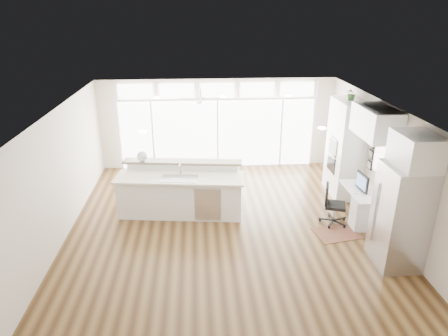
{
  "coord_description": "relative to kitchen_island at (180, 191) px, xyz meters",
  "views": [
    {
      "loc": [
        -0.62,
        -7.64,
        4.61
      ],
      "look_at": [
        -0.04,
        0.6,
        1.28
      ],
      "focal_mm": 32.0,
      "sensor_mm": 36.0,
      "label": 1
    }
  ],
  "objects": [
    {
      "name": "kitchen_island",
      "position": [
        0.0,
        0.0,
        0.0
      ],
      "size": [
        3.1,
        1.47,
        1.19
      ],
      "primitive_type": "cube",
      "rotation": [
        0.0,
        0.0,
        -0.12
      ],
      "color": "white",
      "rests_on": "floor"
    },
    {
      "name": "wall_front",
      "position": [
        1.05,
        -4.9,
        0.76
      ],
      "size": [
        7.0,
        0.04,
        2.7
      ],
      "primitive_type": "cube",
      "color": "beige",
      "rests_on": "floor"
    },
    {
      "name": "fridge_cabinet",
      "position": [
        4.22,
        -2.25,
        1.71
      ],
      "size": [
        0.64,
        0.9,
        0.6
      ],
      "primitive_type": "cube",
      "color": "white",
      "rests_on": "wall_right"
    },
    {
      "name": "glass_wall",
      "position": [
        1.05,
        3.04,
        0.46
      ],
      "size": [
        5.8,
        0.06,
        2.08
      ],
      "primitive_type": "cube",
      "color": "white",
      "rests_on": "wall_back"
    },
    {
      "name": "oven_cabinet",
      "position": [
        4.22,
        0.9,
        0.66
      ],
      "size": [
        0.64,
        1.2,
        2.5
      ],
      "primitive_type": "cube",
      "color": "white",
      "rests_on": "floor"
    },
    {
      "name": "framed_photos",
      "position": [
        4.51,
        0.02,
        0.81
      ],
      "size": [
        0.06,
        0.22,
        0.8
      ],
      "primitive_type": "cube",
      "color": "black",
      "rests_on": "wall_right"
    },
    {
      "name": "desk_nook",
      "position": [
        4.18,
        -0.6,
        -0.21
      ],
      "size": [
        0.72,
        1.3,
        0.76
      ],
      "primitive_type": "cube",
      "color": "white",
      "rests_on": "floor"
    },
    {
      "name": "wall_left",
      "position": [
        -2.45,
        -0.9,
        0.76
      ],
      "size": [
        0.04,
        8.0,
        2.7
      ],
      "primitive_type": "cube",
      "color": "beige",
      "rests_on": "floor"
    },
    {
      "name": "ceiling_fan",
      "position": [
        0.55,
        1.9,
        1.89
      ],
      "size": [
        1.16,
        1.16,
        0.32
      ],
      "primitive_type": "cube",
      "color": "white",
      "rests_on": "ceiling"
    },
    {
      "name": "office_chair",
      "position": [
        3.5,
        -0.69,
        -0.13
      ],
      "size": [
        0.6,
        0.58,
        0.93
      ],
      "primitive_type": "cube",
      "rotation": [
        0.0,
        0.0,
        -0.32
      ],
      "color": "black",
      "rests_on": "floor"
    },
    {
      "name": "fishbowl",
      "position": [
        -0.9,
        0.51,
        0.72
      ],
      "size": [
        0.3,
        0.3,
        0.25
      ],
      "primitive_type": "sphere",
      "rotation": [
        0.0,
        0.0,
        -0.23
      ],
      "color": "silver",
      "rests_on": "kitchen_island"
    },
    {
      "name": "transom_row",
      "position": [
        1.05,
        3.04,
        1.79
      ],
      "size": [
        5.9,
        0.06,
        0.4
      ],
      "primitive_type": "cube",
      "color": "white",
      "rests_on": "wall_back"
    },
    {
      "name": "desk_window",
      "position": [
        4.51,
        -0.6,
        0.96
      ],
      "size": [
        0.04,
        0.85,
        0.85
      ],
      "primitive_type": "cube",
      "color": "silver",
      "rests_on": "wall_right"
    },
    {
      "name": "refrigerator",
      "position": [
        4.16,
        -2.25,
        0.41
      ],
      "size": [
        0.76,
        0.9,
        2.0
      ],
      "primitive_type": "cube",
      "color": "silver",
      "rests_on": "floor"
    },
    {
      "name": "recessed_lights",
      "position": [
        1.05,
        -0.7,
        2.09
      ],
      "size": [
        3.4,
        3.0,
        0.02
      ],
      "primitive_type": "cube",
      "color": "white",
      "rests_on": "ceiling"
    },
    {
      "name": "floor",
      "position": [
        1.05,
        -0.9,
        -0.6
      ],
      "size": [
        7.0,
        8.0,
        0.02
      ],
      "primitive_type": "cube",
      "color": "#3A2612",
      "rests_on": "ground"
    },
    {
      "name": "wall_back",
      "position": [
        1.05,
        3.1,
        0.76
      ],
      "size": [
        7.0,
        0.04,
        2.7
      ],
      "primitive_type": "cube",
      "color": "beige",
      "rests_on": "floor"
    },
    {
      "name": "monitor",
      "position": [
        4.1,
        -0.6,
        0.38
      ],
      "size": [
        0.13,
        0.52,
        0.43
      ],
      "primitive_type": "cube",
      "rotation": [
        0.0,
        0.0,
        0.08
      ],
      "color": "black",
      "rests_on": "desk_nook"
    },
    {
      "name": "wall_right",
      "position": [
        4.55,
        -0.9,
        0.76
      ],
      "size": [
        0.04,
        8.0,
        2.7
      ],
      "primitive_type": "cube",
      "color": "beige",
      "rests_on": "floor"
    },
    {
      "name": "rug",
      "position": [
        3.43,
        -1.15,
        -0.59
      ],
      "size": [
        1.05,
        0.85,
        0.01
      ],
      "primitive_type": "cube",
      "rotation": [
        0.0,
        0.0,
        0.19
      ],
      "color": "#371A11",
      "rests_on": "floor"
    },
    {
      "name": "keyboard",
      "position": [
        3.93,
        -0.6,
        0.18
      ],
      "size": [
        0.16,
        0.34,
        0.02
      ],
      "primitive_type": "cube",
      "rotation": [
        0.0,
        0.0,
        -0.13
      ],
      "color": "white",
      "rests_on": "desk_nook"
    },
    {
      "name": "potted_plant",
      "position": [
        4.22,
        0.9,
        2.03
      ],
      "size": [
        0.32,
        0.35,
        0.25
      ],
      "primitive_type": "imported",
      "rotation": [
        0.0,
        0.0,
        0.07
      ],
      "color": "#305F28",
      "rests_on": "oven_cabinet"
    },
    {
      "name": "upper_cabinets",
      "position": [
        4.22,
        -0.6,
        1.76
      ],
      "size": [
        0.64,
        1.3,
        0.64
      ],
      "primitive_type": "cube",
      "color": "white",
      "rests_on": "wall_right"
    },
    {
      "name": "ceiling",
      "position": [
        1.05,
        -0.9,
        2.11
      ],
      "size": [
        7.0,
        8.0,
        0.02
      ],
      "primitive_type": "cube",
      "color": "silver",
      "rests_on": "wall_back"
    }
  ]
}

